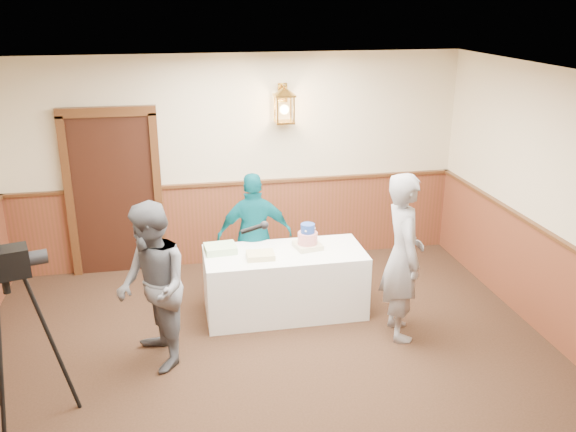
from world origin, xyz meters
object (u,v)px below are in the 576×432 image
at_px(assistant_p, 255,236).
at_px(interviewer, 152,287).
at_px(sheet_cake_yellow, 260,255).
at_px(baker, 403,257).
at_px(display_table, 285,282).
at_px(tiered_cake, 308,239).
at_px(sheet_cake_green, 220,249).
at_px(tv_camera_rig, 17,349).

bearing_deg(assistant_p, interviewer, 49.16).
xyz_separation_m(sheet_cake_yellow, baker, (1.41, -0.60, 0.12)).
xyz_separation_m(display_table, tiered_cake, (0.28, 0.07, 0.49)).
bearing_deg(interviewer, sheet_cake_green, 125.84).
bearing_deg(display_table, baker, -32.60).
bearing_deg(tv_camera_rig, sheet_cake_green, 26.10).
bearing_deg(baker, tiered_cake, 52.38).
bearing_deg(baker, sheet_cake_green, 70.33).
height_order(sheet_cake_yellow, sheet_cake_green, sheet_cake_green).
bearing_deg(sheet_cake_yellow, baker, -23.06).
height_order(display_table, interviewer, interviewer).
xyz_separation_m(tiered_cake, assistant_p, (-0.54, 0.45, -0.10)).
distance_m(sheet_cake_yellow, sheet_cake_green, 0.49).
relative_size(display_table, interviewer, 1.08).
relative_size(baker, assistant_p, 1.18).
bearing_deg(sheet_cake_green, baker, -25.09).
bearing_deg(sheet_cake_yellow, interviewer, -149.16).
bearing_deg(tv_camera_rig, tiered_cake, 13.25).
height_order(tiered_cake, assistant_p, assistant_p).
height_order(sheet_cake_green, baker, baker).
distance_m(sheet_cake_green, assistant_p, 0.58).
bearing_deg(tiered_cake, baker, -43.04).
relative_size(sheet_cake_yellow, interviewer, 0.18).
xyz_separation_m(interviewer, tv_camera_rig, (-1.09, -0.70, -0.12)).
distance_m(tiered_cake, tv_camera_rig, 3.22).
relative_size(sheet_cake_yellow, assistant_p, 0.20).
xyz_separation_m(interviewer, baker, (2.55, 0.08, 0.07)).
height_order(sheet_cake_yellow, assistant_p, assistant_p).
relative_size(sheet_cake_yellow, tv_camera_rig, 0.19).
height_order(sheet_cake_green, assistant_p, assistant_p).
xyz_separation_m(display_table, sheet_cake_green, (-0.71, 0.14, 0.42)).
bearing_deg(sheet_cake_green, tiered_cake, -4.20).
distance_m(sheet_cake_green, tv_camera_rig, 2.45).
relative_size(tiered_cake, interviewer, 0.20).
distance_m(interviewer, baker, 2.56).
height_order(display_table, assistant_p, assistant_p).
xyz_separation_m(tiered_cake, interviewer, (-1.72, -0.87, -0.03)).
relative_size(display_table, assistant_p, 1.17).
bearing_deg(tiered_cake, assistant_p, 140.60).
distance_m(display_table, interviewer, 1.71).
distance_m(display_table, sheet_cake_green, 0.83).
bearing_deg(interviewer, display_table, 102.76).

